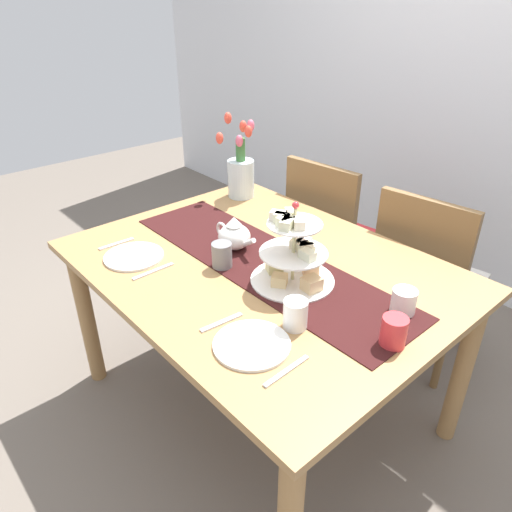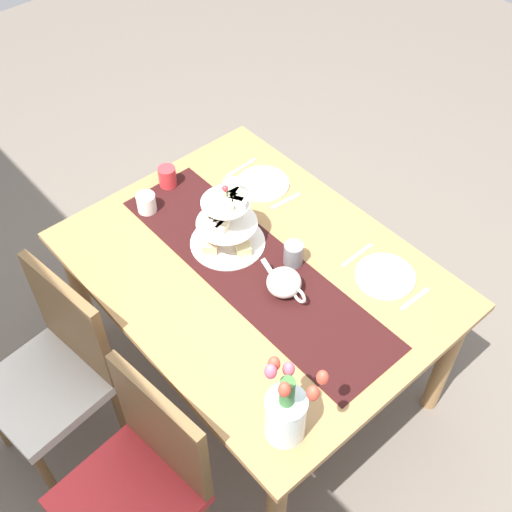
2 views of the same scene
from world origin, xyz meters
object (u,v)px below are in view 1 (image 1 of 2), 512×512
(tulip_vase, at_px, (241,172))
(knife_left, at_px, (153,271))
(chair_left, at_px, (330,232))
(mug_grey, at_px, (222,255))
(mug_white_text, at_px, (295,314))
(cream_jug, at_px, (404,302))
(mug_orange, at_px, (394,332))
(fork_right, at_px, (221,322))
(teapot, at_px, (234,235))
(fork_left, at_px, (117,244))
(dinner_plate_right, at_px, (252,344))
(tiered_cake_stand, at_px, (294,255))
(chair_right, at_px, (425,274))
(dining_table, at_px, (261,285))
(dinner_plate_left, at_px, (134,256))
(knife_right, at_px, (287,371))

(tulip_vase, xyz_separation_m, knife_left, (0.36, -0.72, -0.13))
(chair_left, height_order, knife_left, chair_left)
(mug_grey, height_order, mug_white_text, mug_grey)
(cream_jug, bearing_deg, mug_orange, -65.90)
(cream_jug, xyz_separation_m, fork_right, (-0.34, -0.47, -0.04))
(fork_right, distance_m, mug_grey, 0.35)
(chair_left, xyz_separation_m, tulip_vase, (-0.28, -0.39, 0.36))
(chair_left, height_order, mug_grey, chair_left)
(chair_left, xyz_separation_m, mug_orange, (0.90, -0.80, 0.28))
(teapot, relative_size, knife_left, 1.40)
(fork_left, distance_m, dinner_plate_right, 0.85)
(tiered_cake_stand, bearing_deg, chair_left, 121.17)
(tiered_cake_stand, distance_m, knife_left, 0.53)
(chair_left, relative_size, chair_right, 1.00)
(tiered_cake_stand, relative_size, knife_left, 1.79)
(tiered_cake_stand, bearing_deg, dining_table, -179.26)
(chair_left, distance_m, mug_white_text, 1.19)
(tulip_vase, distance_m, fork_left, 0.73)
(cream_jug, xyz_separation_m, mug_orange, (0.07, -0.16, 0.01))
(knife_left, bearing_deg, dining_table, 57.50)
(chair_left, xyz_separation_m, teapot, (0.14, -0.77, 0.29))
(fork_left, bearing_deg, dining_table, 33.88)
(chair_left, relative_size, mug_orange, 9.58)
(dinner_plate_right, distance_m, fork_right, 0.15)
(mug_white_text, bearing_deg, chair_right, 94.86)
(chair_left, height_order, cream_jug, chair_left)
(dining_table, height_order, chair_left, chair_left)
(cream_jug, bearing_deg, chair_right, 111.96)
(mug_orange, bearing_deg, fork_left, -164.28)
(chair_left, relative_size, dinner_plate_left, 3.96)
(cream_jug, height_order, dinner_plate_right, cream_jug)
(dining_table, height_order, knife_right, knife_right)
(fork_left, relative_size, knife_left, 0.88)
(tulip_vase, bearing_deg, fork_left, -84.82)
(tulip_vase, xyz_separation_m, fork_left, (0.07, -0.72, -0.13))
(fork_right, xyz_separation_m, mug_white_text, (0.16, 0.16, 0.04))
(cream_jug, bearing_deg, dinner_plate_right, -112.57)
(dinner_plate_right, distance_m, mug_orange, 0.41)
(dinner_plate_left, bearing_deg, mug_white_text, 12.52)
(dining_table, xyz_separation_m, knife_left, (-0.22, -0.34, 0.10))
(dinner_plate_left, distance_m, mug_white_text, 0.74)
(dinner_plate_left, bearing_deg, cream_jug, 27.77)
(teapot, bearing_deg, dinner_plate_right, -34.29)
(chair_left, xyz_separation_m, dinner_plate_right, (0.64, -1.11, 0.24))
(dining_table, distance_m, teapot, 0.22)
(dinner_plate_left, distance_m, dinner_plate_right, 0.70)
(teapot, relative_size, cream_jug, 2.80)
(tiered_cake_stand, bearing_deg, cream_jug, 19.59)
(dinner_plate_left, bearing_deg, chair_right, 60.13)
(dining_table, bearing_deg, teapot, 180.00)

